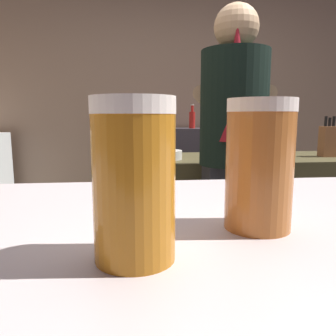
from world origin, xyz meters
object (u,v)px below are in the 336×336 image
at_px(knife_block, 328,141).
at_px(pint_glass_far, 259,165).
at_px(bottle_soy, 138,121).
at_px(bartender, 233,151).
at_px(bottle_vinegar, 192,119).
at_px(mixing_bowl, 166,155).
at_px(chefs_knife, 256,157).
at_px(bottle_hot_sauce, 150,119).
at_px(pint_glass_near, 134,180).

height_order(knife_block, pint_glass_far, pint_glass_far).
distance_m(pint_glass_far, bottle_soy, 2.93).
relative_size(knife_block, pint_glass_far, 1.86).
distance_m(bartender, bottle_vinegar, 1.66).
xyz_separation_m(mixing_bowl, pint_glass_far, (-0.06, -1.67, 0.18)).
bearing_deg(chefs_knife, pint_glass_far, -120.07).
xyz_separation_m(knife_block, pint_glass_far, (-1.14, -1.70, 0.11)).
height_order(mixing_bowl, chefs_knife, mixing_bowl).
height_order(mixing_bowl, bottle_soy, bottle_soy).
relative_size(bottle_hot_sauce, bottle_vinegar, 1.01).
height_order(chefs_knife, bottle_soy, bottle_soy).
relative_size(bartender, bottle_soy, 8.54).
xyz_separation_m(bartender, bottle_hot_sauce, (-0.34, 1.69, 0.15)).
xyz_separation_m(bottle_soy, bottle_hot_sauce, (0.12, 0.05, 0.02)).
xyz_separation_m(bartender, knife_block, (0.77, 0.41, 0.02)).
height_order(chefs_knife, pint_glass_near, pint_glass_near).
xyz_separation_m(knife_block, bottle_vinegar, (-0.69, 1.24, 0.13)).
bearing_deg(chefs_knife, knife_block, -8.56).
height_order(bartender, chefs_knife, bartender).
relative_size(mixing_bowl, bottle_soy, 1.01).
bearing_deg(mixing_bowl, bottle_vinegar, 72.95).
height_order(chefs_knife, bottle_hot_sauce, bottle_hot_sauce).
bearing_deg(bottle_hot_sauce, knife_block, -49.00).
bearing_deg(pint_glass_far, bartender, 74.09).
distance_m(chefs_knife, pint_glass_near, 1.94).
bearing_deg(bottle_vinegar, knife_block, -60.77).
height_order(bottle_soy, bottle_hot_sauce, bottle_hot_sauce).
relative_size(chefs_knife, pint_glass_near, 1.72).
bearing_deg(knife_block, pint_glass_near, -125.89).
height_order(pint_glass_near, bottle_hot_sauce, bottle_hot_sauce).
bearing_deg(bottle_vinegar, chefs_knife, -80.84).
bearing_deg(bottle_hot_sauce, chefs_knife, -64.23).
height_order(bartender, pint_glass_near, bartender).
relative_size(chefs_knife, bottle_hot_sauce, 1.00).
distance_m(mixing_bowl, bottle_soy, 1.29).
bearing_deg(mixing_bowl, knife_block, 1.69).
relative_size(chefs_knife, bottle_vinegar, 1.01).
xyz_separation_m(chefs_knife, bottle_hot_sauce, (-0.62, 1.29, 0.24)).
distance_m(mixing_bowl, chefs_knife, 0.59).
xyz_separation_m(chefs_knife, bottle_vinegar, (-0.20, 1.25, 0.23)).
height_order(mixing_bowl, pint_glass_near, pint_glass_near).
relative_size(knife_block, bottle_soy, 1.32).
bearing_deg(mixing_bowl, chefs_knife, 2.64).
bearing_deg(pint_glass_near, bottle_vinegar, 79.01).
relative_size(bartender, mixing_bowl, 8.45).
relative_size(chefs_knife, pint_glass_far, 1.69).
relative_size(knife_block, pint_glass_near, 1.90).
xyz_separation_m(pint_glass_far, bottle_hot_sauce, (0.03, 2.98, 0.03)).
xyz_separation_m(knife_block, chefs_knife, (-0.49, -0.00, -0.10)).
xyz_separation_m(bartender, bottle_vinegar, (0.08, 1.65, 0.15)).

